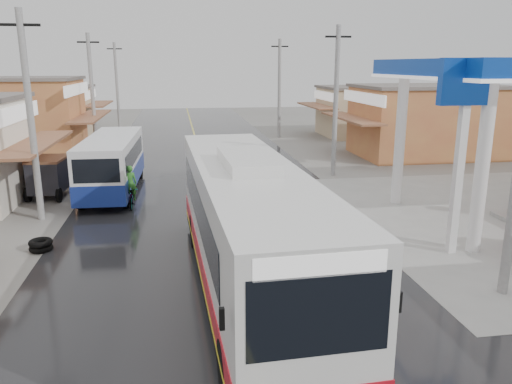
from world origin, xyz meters
TOP-DOWN VIEW (x-y plane):
  - ground at (0.00, 0.00)m, footprint 120.00×120.00m
  - road at (0.00, 15.00)m, footprint 12.00×90.00m
  - centre_line at (0.00, 15.00)m, footprint 0.15×90.00m
  - shopfronts_right at (15.00, 12.00)m, footprint 11.00×44.00m
  - utility_poles_left at (-7.00, 16.00)m, footprint 1.60×50.00m
  - utility_poles_right at (7.00, 15.00)m, footprint 1.60×36.00m
  - coach_bus at (0.20, 1.20)m, footprint 3.12×12.20m
  - second_bus at (-4.63, 12.99)m, footprint 2.44×8.11m
  - cyclist at (-3.57, 10.18)m, footprint 0.69×1.77m
  - tricycle_near at (-7.44, 12.54)m, footprint 1.76×2.53m
  - tyre_stack at (-6.13, 5.31)m, footprint 0.77×0.77m

SIDE VIEW (x-z plane):
  - ground at x=0.00m, z-range 0.00..0.00m
  - shopfronts_right at x=15.00m, z-range -2.40..2.40m
  - utility_poles_left at x=-7.00m, z-range -4.00..4.00m
  - utility_poles_right at x=7.00m, z-range -4.00..4.00m
  - road at x=0.00m, z-range 0.00..0.02m
  - centre_line at x=0.00m, z-range 0.02..0.03m
  - tyre_stack at x=-6.13m, z-range 0.00..0.39m
  - cyclist at x=-3.57m, z-range -0.32..1.55m
  - tricycle_near at x=-7.44m, z-range 0.13..1.99m
  - second_bus at x=-4.63m, z-range 0.11..2.77m
  - coach_bus at x=0.20m, z-range -0.07..3.72m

